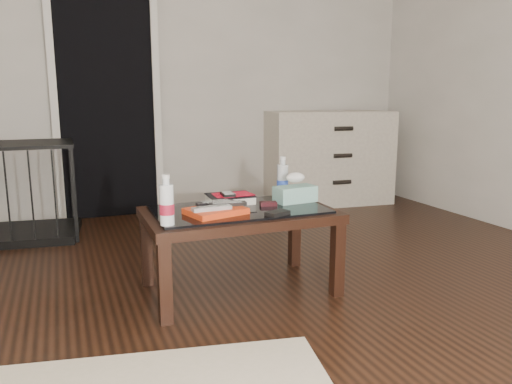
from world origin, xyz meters
The scene contains 17 objects.
ground centered at (0.00, 0.00, 0.00)m, with size 5.00×5.00×0.00m, color black.
doorway centered at (-0.40, 2.47, 1.02)m, with size 0.90×0.08×2.07m.
coffee_table centered at (0.07, 0.43, 0.40)m, with size 1.00×0.60×0.46m.
dresser centered at (1.64, 2.23, 0.45)m, with size 1.24×0.61×0.90m.
pet_crate centered at (-1.16, 2.00, 0.23)m, with size 0.97×0.71×0.71m.
magazines centered at (-0.08, 0.36, 0.48)m, with size 0.28×0.21×0.03m, color #EA3F16.
remote_silver centered at (-0.12, 0.33, 0.50)m, with size 0.20×0.05×0.02m, color #9E9EA3.
remote_black_front centered at (-0.01, 0.39, 0.50)m, with size 0.20×0.05×0.02m, color black.
remote_black_back centered at (-0.06, 0.44, 0.50)m, with size 0.20×0.05×0.02m, color black.
textbook centered at (0.07, 0.59, 0.48)m, with size 0.25×0.20×0.05m, color black.
dvd_mailers centered at (0.07, 0.58, 0.51)m, with size 0.19×0.14×0.01m, color red.
ipod centered at (0.04, 0.54, 0.52)m, with size 0.06×0.10×0.02m, color black.
flip_phone centered at (0.24, 0.44, 0.47)m, with size 0.09×0.05×0.02m, color black.
wallet centered at (0.20, 0.22, 0.47)m, with size 0.12×0.07×0.02m, color black.
water_bottle_left centered at (-0.36, 0.24, 0.58)m, with size 0.07×0.07×0.24m, color white.
water_bottle_right centered at (0.42, 0.64, 0.58)m, with size 0.07×0.07×0.24m, color silver.
tissue_box centered at (0.42, 0.47, 0.51)m, with size 0.23×0.12×0.09m, color teal.
Camera 1 is at (-0.80, -2.02, 1.06)m, focal length 35.00 mm.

